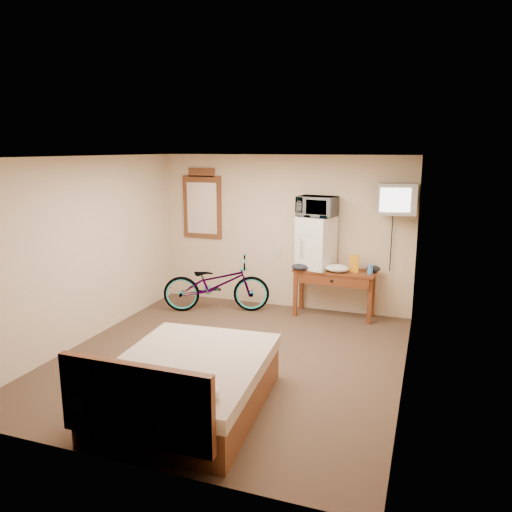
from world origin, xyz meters
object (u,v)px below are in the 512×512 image
mini_fridge (316,243)px  microwave (317,206)px  crt_television (396,199)px  bicycle (216,284)px  blue_cup (370,269)px  bed (185,385)px  desk (334,279)px  wall_mirror (202,204)px

mini_fridge → microwave: (0.00, 0.00, 0.57)m
crt_television → bicycle: (-2.70, -0.36, -1.43)m
blue_cup → bicycle: size_ratio=0.08×
mini_fridge → bed: mini_fridge is taller
desk → bed: 3.50m
blue_cup → bed: bed is taller
mini_fridge → wall_mirror: (-2.04, 0.21, 0.50)m
desk → mini_fridge: size_ratio=1.55×
wall_mirror → desk: bearing=-6.5°
bed → microwave: bearing=81.4°
blue_cup → wall_mirror: wall_mirror is taller
crt_television → bicycle: size_ratio=0.37×
mini_fridge → bicycle: bearing=-165.2°
mini_fridge → blue_cup: (0.86, -0.10, -0.34)m
microwave → bed: (-0.52, -3.45, -1.43)m
bed → wall_mirror: bearing=112.6°
wall_mirror → bicycle: size_ratio=0.69×
bicycle → bed: same height
blue_cup → wall_mirror: size_ratio=0.12×
bicycle → mini_fridge: bearing=-95.3°
wall_mirror → blue_cup: bearing=-6.0°
desk → mini_fridge: mini_fridge is taller
crt_television → wall_mirror: (-3.22, 0.25, -0.22)m
crt_television → bed: size_ratio=0.32×
crt_television → wall_mirror: 3.23m
desk → wall_mirror: 2.59m
microwave → mini_fridge: bearing=-114.3°
microwave → bed: bearing=-89.3°
desk → bed: bed is taller
desk → wall_mirror: bearing=173.5°
blue_cup → bed: bearing=-112.5°
wall_mirror → bed: size_ratio=0.59×
microwave → bicycle: (-1.53, -0.41, -1.27)m
microwave → blue_cup: microwave is taller
desk → bicycle: (-1.84, -0.34, -0.17)m
desk → bed: size_ratio=0.63×
mini_fridge → crt_television: size_ratio=1.27×
mini_fridge → blue_cup: bearing=-6.7°
desk → blue_cup: 0.58m
bed → blue_cup: bearing=67.5°
mini_fridge → blue_cup: 0.93m
crt_television → bed: crt_television is taller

